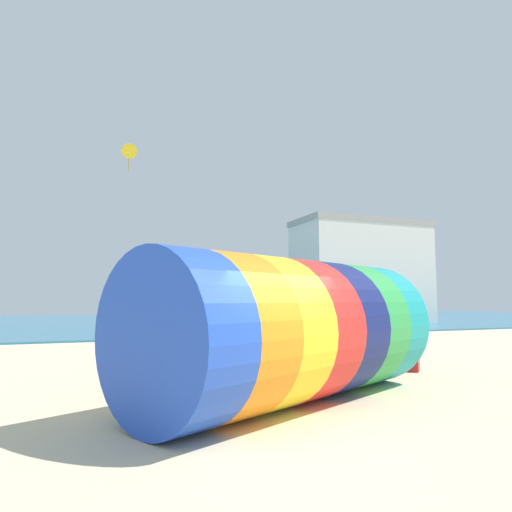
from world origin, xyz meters
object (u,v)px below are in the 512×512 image
kite_yellow_delta (129,151)px  kite_handler (373,339)px  bystander_mid_beach (218,327)px  cooler_box (413,365)px  giant_inflatable_tube (292,329)px  bystander_near_water (361,325)px

kite_yellow_delta → kite_handler: bearing=-32.4°
bystander_mid_beach → cooler_box: bearing=-71.6°
giant_inflatable_tube → kite_handler: bearing=35.0°
kite_handler → kite_yellow_delta: size_ratio=1.74×
kite_handler → giant_inflatable_tube: bearing=-145.0°
kite_yellow_delta → cooler_box: (7.67, -4.77, -6.95)m
kite_yellow_delta → bystander_mid_beach: kite_yellow_delta is taller
kite_handler → bystander_near_water: 9.95m
cooler_box → giant_inflatable_tube: bearing=-155.2°
kite_handler → bystander_near_water: size_ratio=1.15×
giant_inflatable_tube → kite_handler: giant_inflatable_tube is taller
bystander_near_water → bystander_mid_beach: size_ratio=0.96×
kite_yellow_delta → bystander_mid_beach: bearing=44.8°
giant_inflatable_tube → bystander_near_water: (9.30, 11.24, -0.69)m
kite_handler → cooler_box: size_ratio=3.39×
kite_handler → kite_yellow_delta: 10.09m
kite_yellow_delta → bystander_mid_beach: (4.58, 4.54, -6.32)m
bystander_near_water → cooler_box: 9.95m
kite_handler → bystander_near_water: kite_handler is taller
giant_inflatable_tube → bystander_mid_beach: giant_inflatable_tube is taller
bystander_near_water → giant_inflatable_tube: bearing=-129.6°
kite_handler → bystander_near_water: bearing=58.0°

